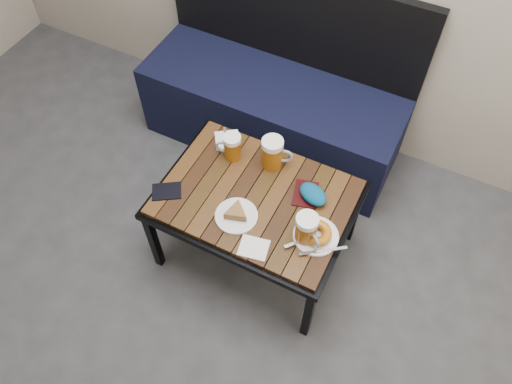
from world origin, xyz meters
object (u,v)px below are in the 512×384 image
at_px(beer_mug_left, 232,147).
at_px(passport_navy, 167,191).
at_px(cafe_table, 256,202).
at_px(plate_bagel, 316,234).
at_px(plate_pie, 236,214).
at_px(knit_pouch, 313,194).
at_px(beer_mug_centre, 273,153).
at_px(bench, 274,105).
at_px(passport_burgundy, 305,194).
at_px(beer_mug_right, 307,229).

bearing_deg(beer_mug_left, passport_navy, 47.25).
bearing_deg(cafe_table, plate_bagel, -13.22).
height_order(beer_mug_left, plate_pie, beer_mug_left).
bearing_deg(plate_pie, passport_navy, -175.93).
bearing_deg(knit_pouch, passport_navy, -156.20).
distance_m(cafe_table, beer_mug_centre, 0.23).
distance_m(bench, plate_pie, 0.90).
relative_size(cafe_table, plate_bagel, 3.63).
height_order(bench, passport_navy, bench).
relative_size(beer_mug_left, plate_bagel, 0.56).
bearing_deg(cafe_table, passport_burgundy, 29.04).
distance_m(bench, plate_bagel, 0.98).
distance_m(beer_mug_centre, knit_pouch, 0.26).
relative_size(beer_mug_right, passport_navy, 1.18).
bearing_deg(passport_navy, beer_mug_centre, 102.55).
bearing_deg(beer_mug_left, bench, -99.89).
bearing_deg(passport_navy, plate_bagel, 64.41).
xyz_separation_m(cafe_table, passport_burgundy, (0.19, 0.10, 0.05)).
distance_m(beer_mug_centre, plate_pie, 0.33).
height_order(cafe_table, plate_pie, plate_pie).
distance_m(beer_mug_right, plate_bagel, 0.07).
height_order(bench, beer_mug_left, bench).
distance_m(passport_navy, passport_burgundy, 0.60).
relative_size(bench, beer_mug_centre, 9.06).
distance_m(bench, beer_mug_centre, 0.63).
distance_m(bench, passport_burgundy, 0.77).
relative_size(cafe_table, beer_mug_right, 5.74).
xyz_separation_m(beer_mug_centre, knit_pouch, (0.23, -0.09, -0.05)).
relative_size(passport_burgundy, knit_pouch, 1.03).
relative_size(bench, cafe_table, 1.67).
bearing_deg(bench, plate_bagel, -54.45).
bearing_deg(passport_burgundy, beer_mug_centre, 141.86).
distance_m(cafe_table, passport_navy, 0.39).
bearing_deg(plate_bagel, plate_pie, -169.84).
bearing_deg(plate_pie, beer_mug_centre, 87.92).
distance_m(bench, passport_navy, 0.89).
relative_size(beer_mug_centre, passport_burgundy, 1.10).
bearing_deg(beer_mug_centre, passport_navy, -154.83).
distance_m(plate_bagel, passport_burgundy, 0.21).
distance_m(cafe_table, plate_bagel, 0.32).
height_order(beer_mug_right, passport_burgundy, beer_mug_right).
bearing_deg(bench, passport_navy, -96.93).
xyz_separation_m(beer_mug_centre, passport_burgundy, (0.20, -0.09, -0.07)).
xyz_separation_m(beer_mug_left, passport_burgundy, (0.38, -0.05, -0.06)).
bearing_deg(beer_mug_left, plate_pie, 106.07).
distance_m(cafe_table, knit_pouch, 0.25).
height_order(cafe_table, beer_mug_left, beer_mug_left).
bearing_deg(beer_mug_centre, plate_pie, -112.20).
xyz_separation_m(cafe_table, beer_mug_centre, (-0.01, 0.19, 0.12)).
bearing_deg(bench, beer_mug_left, -84.57).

